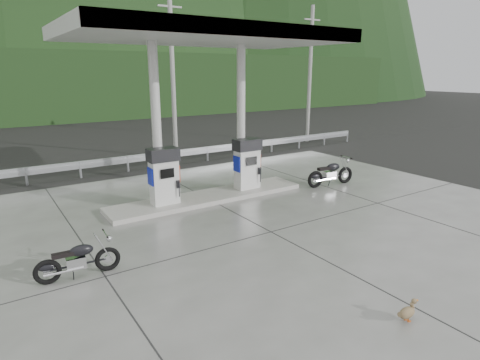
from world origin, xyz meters
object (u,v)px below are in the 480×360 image
motorcycle_left (78,260)px  motorcycle_right (331,174)px  gas_pump_left (164,176)px  duck (407,313)px  gas_pump_right (247,164)px

motorcycle_left → motorcycle_right: (9.73, 2.14, 0.08)m
gas_pump_left → duck: 8.17m
gas_pump_right → duck: (-2.11, -8.05, -0.88)m
gas_pump_right → motorcycle_left: bearing=-154.0°
motorcycle_left → duck: 6.58m
duck → gas_pump_left: bearing=97.1°
gas_pump_left → motorcycle_right: (6.38, -1.06, -0.58)m
gas_pump_right → motorcycle_right: 3.40m
motorcycle_right → duck: 8.77m
motorcycle_right → duck: motorcycle_right is taller
gas_pump_left → duck: gas_pump_left is taller
gas_pump_right → motorcycle_right: (3.18, -1.06, -0.58)m
gas_pump_left → gas_pump_right: (3.20, 0.00, 0.00)m
motorcycle_left → duck: motorcycle_left is taller
motorcycle_right → duck: (-5.29, -6.99, -0.30)m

